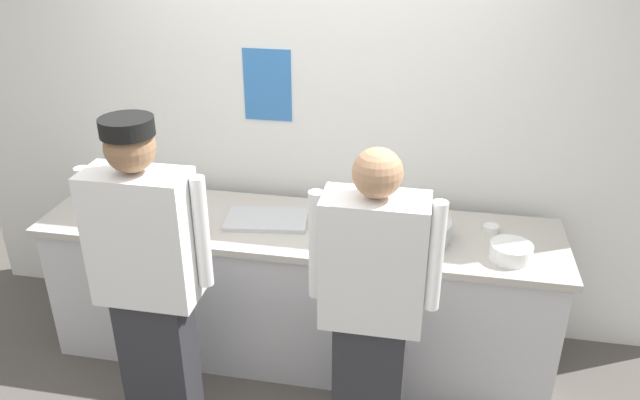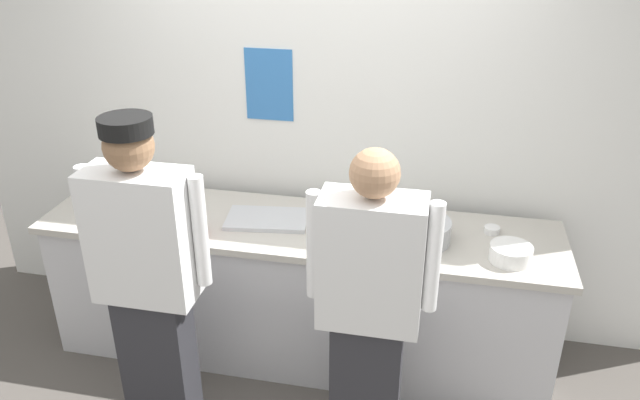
# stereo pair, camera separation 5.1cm
# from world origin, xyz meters

# --- Properties ---
(ground_plane) EXTENTS (9.00, 9.00, 0.00)m
(ground_plane) POSITION_xyz_m (0.00, 0.00, 0.00)
(ground_plane) COLOR #514C47
(wall_back) EXTENTS (4.62, 0.11, 2.98)m
(wall_back) POSITION_xyz_m (-0.00, 0.85, 1.49)
(wall_back) COLOR white
(wall_back) RESTS_ON ground
(prep_counter) EXTENTS (2.94, 0.70, 0.88)m
(prep_counter) POSITION_xyz_m (0.00, 0.37, 0.44)
(prep_counter) COLOR silver
(prep_counter) RESTS_ON ground
(chef_near_left) EXTENTS (0.62, 0.24, 1.72)m
(chef_near_left) POSITION_xyz_m (-0.56, -0.35, 0.92)
(chef_near_left) COLOR #2D2D33
(chef_near_left) RESTS_ON ground
(chef_center) EXTENTS (0.60, 0.24, 1.63)m
(chef_center) POSITION_xyz_m (0.50, -0.30, 0.86)
(chef_center) COLOR #2D2D33
(chef_center) RESTS_ON ground
(plate_stack_front) EXTENTS (0.21, 0.21, 0.08)m
(plate_stack_front) POSITION_xyz_m (1.15, 0.22, 0.93)
(plate_stack_front) COLOR white
(plate_stack_front) RESTS_ON prep_counter
(mixing_bowl_steel) EXTENTS (0.36, 0.36, 0.12)m
(mixing_bowl_steel) POSITION_xyz_m (0.67, 0.33, 0.94)
(mixing_bowl_steel) COLOR #B7BABF
(mixing_bowl_steel) RESTS_ON prep_counter
(sheet_tray) EXTENTS (0.49, 0.34, 0.02)m
(sheet_tray) POSITION_xyz_m (-0.18, 0.38, 0.90)
(sheet_tray) COLOR #B7BABF
(sheet_tray) RESTS_ON prep_counter
(squeeze_bottle_primary) EXTENTS (0.06, 0.06, 0.20)m
(squeeze_bottle_primary) POSITION_xyz_m (0.29, 0.30, 0.98)
(squeeze_bottle_primary) COLOR #E5E066
(squeeze_bottle_primary) RESTS_ON prep_counter
(squeeze_bottle_secondary) EXTENTS (0.06, 0.06, 0.18)m
(squeeze_bottle_secondary) POSITION_xyz_m (-0.50, 0.15, 0.97)
(squeeze_bottle_secondary) COLOR red
(squeeze_bottle_secondary) RESTS_ON prep_counter
(ramekin_yellow_sauce) EXTENTS (0.09, 0.09, 0.04)m
(ramekin_yellow_sauce) POSITION_xyz_m (1.07, 0.50, 0.90)
(ramekin_yellow_sauce) COLOR white
(ramekin_yellow_sauce) RESTS_ON prep_counter
(ramekin_red_sauce) EXTENTS (0.08, 0.08, 0.04)m
(ramekin_red_sauce) POSITION_xyz_m (-1.06, 0.39, 0.91)
(ramekin_red_sauce) COLOR white
(ramekin_red_sauce) RESTS_ON prep_counter
(deli_cup) EXTENTS (0.09, 0.09, 0.09)m
(deli_cup) POSITION_xyz_m (-0.66, 0.29, 0.93)
(deli_cup) COLOR white
(deli_cup) RESTS_ON prep_counter
(chefs_knife) EXTENTS (0.27, 0.03, 0.02)m
(chefs_knife) POSITION_xyz_m (-0.90, 0.50, 0.89)
(chefs_knife) COLOR #B7BABF
(chefs_knife) RESTS_ON prep_counter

